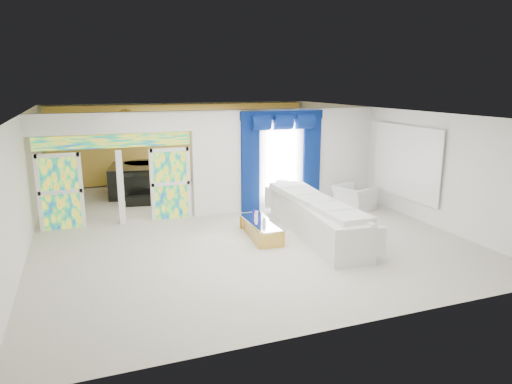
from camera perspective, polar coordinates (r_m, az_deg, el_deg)
name	(u,v)px	position (r m, az deg, el deg)	size (l,w,h in m)	color
floor	(230,222)	(12.83, -3.15, -3.74)	(12.00, 12.00, 0.00)	#B7AF9E
dividing_wall	(288,159)	(14.16, 3.89, 4.10)	(5.70, 0.18, 3.00)	white
dividing_header	(113,123)	(12.78, -17.11, 8.10)	(4.30, 0.18, 0.55)	white
stained_panel_left	(60,192)	(13.02, -22.85, 0.02)	(0.95, 0.04, 2.00)	#994C3F
stained_panel_right	(171,184)	(13.20, -10.43, 1.03)	(0.95, 0.04, 2.00)	#994C3F
stained_transom	(114,141)	(12.83, -16.97, 5.99)	(4.00, 0.05, 0.35)	#994C3F
window_pane	(281,161)	(13.97, 3.12, 3.78)	(1.00, 0.02, 2.30)	white
blue_drape_left	(250,165)	(13.59, -0.71, 3.31)	(0.55, 0.10, 2.80)	#030F47
blue_drape_right	(312,161)	(14.38, 6.82, 3.78)	(0.55, 0.10, 2.80)	#030F47
blue_pelmet	(282,115)	(13.79, 3.24, 9.39)	(2.60, 0.12, 0.25)	#030F47
wall_mirror	(406,162)	(13.91, 17.92, 3.53)	(0.04, 2.70, 1.90)	white
gold_curtains	(184,143)	(18.13, -8.87, 5.99)	(9.70, 0.12, 2.90)	gold
white_sofa	(315,219)	(11.78, 7.30, -3.24)	(0.95, 4.45, 0.85)	silver
coffee_table	(261,230)	(11.57, 0.62, -4.64)	(0.58, 1.73, 0.38)	#B79239
console_table	(291,205)	(13.85, 4.30, -1.64)	(1.16, 0.37, 0.39)	silver
table_lamp	(282,190)	(13.61, 3.19, 0.21)	(0.36, 0.36, 0.58)	white
armchair	(354,197)	(14.41, 11.92, -0.65)	(1.08, 0.94, 0.70)	silver
grand_piano	(134,180)	(16.47, -14.74, 1.45)	(1.51, 1.97, 1.00)	black
piano_bench	(140,201)	(15.00, -14.00, -1.04)	(0.87, 0.34, 0.29)	black
tv_console	(59,192)	(15.65, -22.96, -0.02)	(0.60, 0.55, 0.87)	tan
chandelier	(126,119)	(15.21, -15.63, 8.65)	(0.60, 0.60, 0.60)	gold
decanters	(258,217)	(11.62, 0.29, -3.13)	(0.15, 0.81, 0.24)	white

